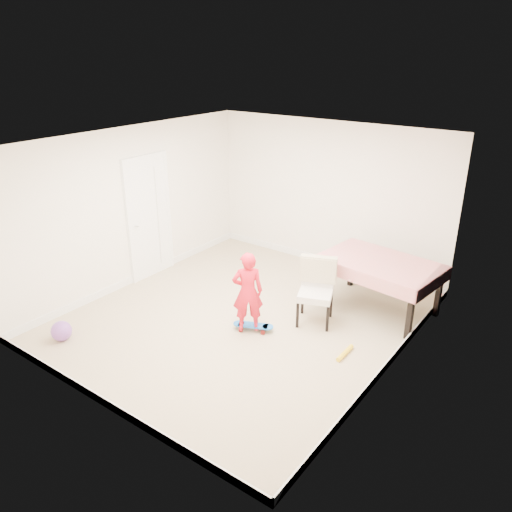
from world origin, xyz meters
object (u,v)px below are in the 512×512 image
Objects in this scene: skateboard at (253,327)px; dining_table at (378,285)px; child at (248,294)px; dining_chair at (316,292)px; balloon at (61,331)px.

dining_table is at bearing 30.77° from skateboard.
skateboard is 0.50× the size of child.
dining_chair is at bearing -170.64° from child.
skateboard is (-0.58, -0.71, -0.44)m from dining_chair.
child is (-0.63, -0.78, 0.10)m from dining_chair.
balloon is at bearing -161.88° from skateboard.
child reaches higher than balloon.
dining_table is 6.09× the size of balloon.
dining_table is at bearing -167.44° from child.
dining_chair is 0.82× the size of child.
dining_chair reaches higher than balloon.
dining_chair is (-0.57, -0.89, 0.08)m from dining_table.
skateboard is at bearing 41.65° from balloon.
dining_chair reaches higher than skateboard.
balloon is (-2.55, -2.47, -0.34)m from dining_chair.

